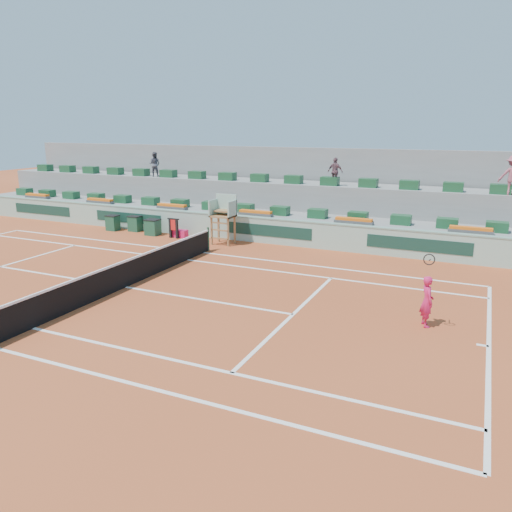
% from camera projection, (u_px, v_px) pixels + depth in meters
% --- Properties ---
extents(ground, '(90.00, 90.00, 0.00)m').
position_uv_depth(ground, '(126.00, 287.00, 17.89)').
color(ground, '#A1421F').
rests_on(ground, ground).
extents(seating_tier_lower, '(36.00, 4.00, 1.20)m').
position_uv_depth(seating_tier_lower, '(252.00, 220.00, 27.14)').
color(seating_tier_lower, gray).
rests_on(seating_tier_lower, ground).
extents(seating_tier_upper, '(36.00, 2.40, 2.60)m').
position_uv_depth(seating_tier_upper, '(264.00, 204.00, 28.37)').
color(seating_tier_upper, gray).
rests_on(seating_tier_upper, ground).
extents(stadium_back_wall, '(36.00, 0.40, 4.40)m').
position_uv_depth(stadium_back_wall, '(275.00, 185.00, 29.55)').
color(stadium_back_wall, gray).
rests_on(stadium_back_wall, ground).
extents(player_bag, '(0.90, 0.40, 0.40)m').
position_uv_depth(player_bag, '(179.00, 233.00, 25.80)').
color(player_bag, '#DE1D5A').
rests_on(player_bag, ground).
extents(spectator_left, '(0.80, 0.68, 1.46)m').
position_uv_depth(spectator_left, '(155.00, 164.00, 30.17)').
color(spectator_left, '#4C4D59').
rests_on(spectator_left, seating_tier_upper).
extents(spectator_mid, '(0.90, 0.53, 1.43)m').
position_uv_depth(spectator_mid, '(335.00, 172.00, 25.52)').
color(spectator_mid, '#714B55').
rests_on(spectator_mid, seating_tier_upper).
extents(spectator_right, '(1.21, 0.80, 1.75)m').
position_uv_depth(spectator_right, '(512.00, 175.00, 22.13)').
color(spectator_right, '#A3515F').
rests_on(spectator_right, seating_tier_upper).
extents(court_lines, '(23.89, 11.09, 0.01)m').
position_uv_depth(court_lines, '(126.00, 287.00, 17.89)').
color(court_lines, white).
rests_on(court_lines, ground).
extents(tennis_net, '(0.10, 11.97, 1.10)m').
position_uv_depth(tennis_net, '(125.00, 273.00, 17.75)').
color(tennis_net, black).
rests_on(tennis_net, ground).
extents(advertising_hoarding, '(36.00, 0.34, 1.26)m').
position_uv_depth(advertising_hoarding, '(234.00, 227.00, 25.19)').
color(advertising_hoarding, '#98C0AD').
rests_on(advertising_hoarding, ground).
extents(umpire_chair, '(1.10, 0.90, 2.40)m').
position_uv_depth(umpire_chair, '(224.00, 212.00, 24.08)').
color(umpire_chair, olive).
rests_on(umpire_chair, ground).
extents(seat_row_lower, '(32.90, 0.60, 0.44)m').
position_uv_depth(seat_row_lower, '(245.00, 208.00, 26.14)').
color(seat_row_lower, '#194C29').
rests_on(seat_row_lower, seating_tier_lower).
extents(seat_row_upper, '(32.90, 0.60, 0.44)m').
position_uv_depth(seat_row_upper, '(260.00, 178.00, 27.45)').
color(seat_row_upper, '#194C29').
rests_on(seat_row_upper, seating_tier_upper).
extents(flower_planters, '(26.80, 0.36, 0.28)m').
position_uv_depth(flower_planters, '(212.00, 210.00, 26.06)').
color(flower_planters, '#4E4E4E').
rests_on(flower_planters, seating_tier_lower).
extents(drink_cooler_a, '(0.73, 0.63, 0.84)m').
position_uv_depth(drink_cooler_a, '(153.00, 227.00, 26.27)').
color(drink_cooler_a, '#184830').
rests_on(drink_cooler_a, ground).
extents(drink_cooler_b, '(0.68, 0.59, 0.84)m').
position_uv_depth(drink_cooler_b, '(135.00, 223.00, 27.25)').
color(drink_cooler_b, '#184830').
rests_on(drink_cooler_b, ground).
extents(drink_cooler_c, '(0.65, 0.57, 0.84)m').
position_uv_depth(drink_cooler_c, '(113.00, 223.00, 27.43)').
color(drink_cooler_c, '#184830').
rests_on(drink_cooler_c, ground).
extents(towel_rack, '(0.68, 0.11, 1.03)m').
position_uv_depth(towel_rack, '(173.00, 227.00, 25.49)').
color(towel_rack, black).
rests_on(towel_rack, ground).
extents(tennis_player, '(0.55, 0.88, 2.28)m').
position_uv_depth(tennis_player, '(427.00, 301.00, 14.26)').
color(tennis_player, '#DE1D5A').
rests_on(tennis_player, ground).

